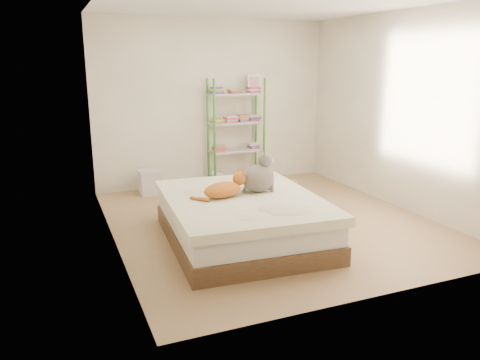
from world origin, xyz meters
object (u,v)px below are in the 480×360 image
bed (242,219)px  cardboard_box (281,194)px  white_bin (150,182)px  shelf_unit (236,131)px  grey_cat (258,172)px  orange_cat (223,188)px

bed → cardboard_box: (1.01, 1.03, -0.09)m
bed → white_bin: (-0.55, 2.26, -0.07)m
shelf_unit → grey_cat: bearing=-105.9°
grey_cat → white_bin: bearing=24.0°
bed → white_bin: size_ratio=5.66×
orange_cat → shelf_unit: 2.56m
grey_cat → white_bin: (-0.80, 2.14, -0.55)m
shelf_unit → cardboard_box: bearing=-84.7°
orange_cat → white_bin: size_ratio=1.43×
bed → cardboard_box: bed is taller
bed → white_bin: bed is taller
grey_cat → cardboard_box: 1.32m
grey_cat → shelf_unit: bearing=-12.5°
orange_cat → cardboard_box: orange_cat is taller
grey_cat → shelf_unit: size_ratio=0.26×
bed → grey_cat: bearing=29.4°
orange_cat → shelf_unit: (1.09, 2.31, 0.25)m
cardboard_box → white_bin: cardboard_box is taller
bed → cardboard_box: 1.44m
cardboard_box → grey_cat: bearing=-102.3°
shelf_unit → white_bin: 1.60m
grey_cat → cardboard_box: (0.76, 0.91, -0.57)m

